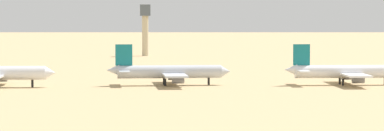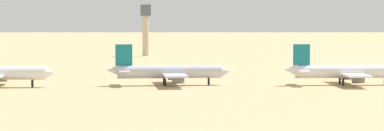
# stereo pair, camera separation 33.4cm
# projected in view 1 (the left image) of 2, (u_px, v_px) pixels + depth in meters

# --- Properties ---
(ground) EXTENTS (4000.00, 4000.00, 0.00)m
(ground) POSITION_uv_depth(u_px,v_px,m) (177.00, 88.00, 290.46)
(ground) COLOR tan
(parked_jet_teal_4) EXTENTS (38.63, 32.39, 12.78)m
(parked_jet_teal_4) POSITION_uv_depth(u_px,v_px,m) (168.00, 72.00, 301.55)
(parked_jet_teal_4) COLOR silver
(parked_jet_teal_4) RESTS_ON ground
(parked_jet_teal_5) EXTENTS (38.53, 32.23, 12.76)m
(parked_jet_teal_5) POSITION_uv_depth(u_px,v_px,m) (345.00, 72.00, 302.77)
(parked_jet_teal_5) COLOR white
(parked_jet_teal_5) RESTS_ON ground
(control_tower) EXTENTS (5.20, 5.20, 25.99)m
(control_tower) POSITION_uv_depth(u_px,v_px,m) (145.00, 25.00, 492.26)
(control_tower) COLOR #C6B793
(control_tower) RESTS_ON ground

